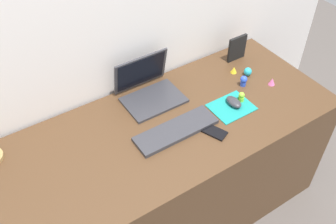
# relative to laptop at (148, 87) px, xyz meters

# --- Properties ---
(ground_plane) EXTENTS (6.00, 6.00, 0.00)m
(ground_plane) POSITION_rel_laptop_xyz_m (-0.06, -0.24, -0.79)
(ground_plane) COLOR #59514C
(back_wall) EXTENTS (2.97, 0.05, 1.65)m
(back_wall) POSITION_rel_laptop_xyz_m (-0.06, 0.15, 0.03)
(back_wall) COLOR silver
(back_wall) RESTS_ON ground_plane
(desk) EXTENTS (1.77, 0.71, 0.74)m
(desk) POSITION_rel_laptop_xyz_m (-0.06, -0.24, -0.42)
(desk) COLOR #4C331E
(desk) RESTS_ON ground_plane
(laptop) EXTENTS (0.30, 0.25, 0.21)m
(laptop) POSITION_rel_laptop_xyz_m (0.00, 0.00, 0.00)
(laptop) COLOR #333338
(laptop) RESTS_ON desk
(keyboard) EXTENTS (0.41, 0.13, 0.02)m
(keyboard) POSITION_rel_laptop_xyz_m (-0.02, -0.30, -0.04)
(keyboard) COLOR #333338
(keyboard) RESTS_ON desk
(mousepad) EXTENTS (0.21, 0.17, 0.00)m
(mousepad) POSITION_rel_laptop_xyz_m (0.31, -0.31, -0.05)
(mousepad) COLOR teal
(mousepad) RESTS_ON desk
(mouse) EXTENTS (0.06, 0.10, 0.03)m
(mouse) POSITION_rel_laptop_xyz_m (0.32, -0.30, -0.03)
(mouse) COLOR #333338
(mouse) RESTS_ON mousepad
(cell_phone) EXTENTS (0.11, 0.14, 0.01)m
(cell_phone) POSITION_rel_laptop_xyz_m (0.12, -0.40, -0.05)
(cell_phone) COLOR black
(cell_phone) RESTS_ON desk
(picture_frame) EXTENTS (0.12, 0.02, 0.15)m
(picture_frame) POSITION_rel_laptop_xyz_m (0.59, -0.00, 0.02)
(picture_frame) COLOR black
(picture_frame) RESTS_ON desk
(toy_figurine_blue) EXTENTS (0.04, 0.04, 0.06)m
(toy_figurine_blue) POSITION_rel_laptop_xyz_m (0.47, -0.21, -0.02)
(toy_figurine_blue) COLOR blue
(toy_figurine_blue) RESTS_ON desk
(toy_figurine_lime) EXTENTS (0.03, 0.03, 0.06)m
(toy_figurine_lime) POSITION_rel_laptop_xyz_m (0.37, -0.30, -0.03)
(toy_figurine_lime) COLOR #8CDB33
(toy_figurine_lime) RESTS_ON desk
(toy_figurine_cyan) EXTENTS (0.04, 0.04, 0.05)m
(toy_figurine_cyan) POSITION_rel_laptop_xyz_m (0.55, -0.15, -0.03)
(toy_figurine_cyan) COLOR #28B7CC
(toy_figurine_cyan) RESTS_ON desk
(toy_figurine_pink) EXTENTS (0.04, 0.04, 0.04)m
(toy_figurine_pink) POSITION_rel_laptop_xyz_m (0.60, -0.29, -0.03)
(toy_figurine_pink) COLOR pink
(toy_figurine_pink) RESTS_ON desk
(toy_figurine_yellow) EXTENTS (0.03, 0.03, 0.04)m
(toy_figurine_yellow) POSITION_rel_laptop_xyz_m (0.50, -0.09, -0.03)
(toy_figurine_yellow) COLOR yellow
(toy_figurine_yellow) RESTS_ON desk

